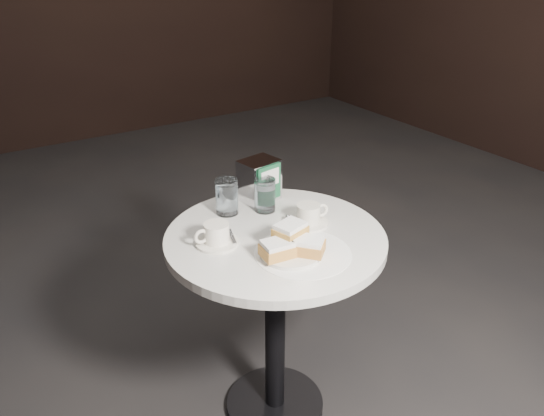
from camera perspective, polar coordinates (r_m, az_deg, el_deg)
The scene contains 9 objects.
ground at distance 2.14m, azimuth 0.31°, elevation -20.55°, with size 7.00×7.00×0.00m, color black.
cafe_table at distance 1.78m, azimuth 0.35°, elevation -8.44°, with size 0.70×0.70×0.74m.
sugar_spill at distance 1.58m, azimuth 3.33°, elevation -4.83°, with size 0.29×0.29×0.00m, color white.
beignet_plate at distance 1.55m, azimuth 2.12°, elevation -4.05°, with size 0.24×0.24×0.09m.
coffee_cup_left at distance 1.62m, azimuth -6.02°, elevation -2.94°, with size 0.14×0.14×0.07m.
coffee_cup_right at distance 1.73m, azimuth 3.95°, elevation -0.82°, with size 0.15×0.15×0.07m.
water_glass_left at distance 1.79m, azimuth -4.88°, elevation 1.18°, with size 0.10×0.10×0.12m.
water_glass_right at distance 1.80m, azimuth -0.77°, elevation 1.38°, with size 0.07×0.07×0.12m.
napkin_dispenser at distance 1.87m, azimuth -1.36°, elevation 3.01°, with size 0.14×0.13×0.15m.
Camera 1 is at (-0.79, -1.22, 1.56)m, focal length 35.00 mm.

